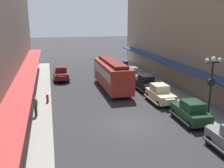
{
  "coord_description": "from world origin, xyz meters",
  "views": [
    {
      "loc": [
        -5.93,
        -17.98,
        8.16
      ],
      "look_at": [
        0.0,
        6.0,
        1.8
      ],
      "focal_mm": 40.95,
      "sensor_mm": 36.0,
      "label": 1
    }
  ],
  "objects_px": {
    "fire_hydrant": "(47,98)",
    "parked_car_5": "(122,66)",
    "streetcar": "(112,73)",
    "parked_car_6": "(160,94)",
    "parked_car_3": "(191,111)",
    "lamp_post_with_clock": "(211,86)",
    "parked_car_0": "(61,74)",
    "pedestrian_1": "(36,106)",
    "parked_car_1": "(132,74)",
    "parked_car_4": "(147,83)"
  },
  "relations": [
    {
      "from": "parked_car_1",
      "to": "parked_car_3",
      "type": "bearing_deg",
      "value": -89.22
    },
    {
      "from": "parked_car_4",
      "to": "fire_hydrant",
      "type": "relative_size",
      "value": 5.2
    },
    {
      "from": "parked_car_3",
      "to": "fire_hydrant",
      "type": "height_order",
      "value": "parked_car_3"
    },
    {
      "from": "parked_car_0",
      "to": "pedestrian_1",
      "type": "height_order",
      "value": "parked_car_0"
    },
    {
      "from": "fire_hydrant",
      "to": "parked_car_1",
      "type": "bearing_deg",
      "value": 32.6
    },
    {
      "from": "parked_car_3",
      "to": "parked_car_4",
      "type": "relative_size",
      "value": 1.01
    },
    {
      "from": "parked_car_1",
      "to": "parked_car_4",
      "type": "relative_size",
      "value": 1.01
    },
    {
      "from": "parked_car_0",
      "to": "fire_hydrant",
      "type": "relative_size",
      "value": 5.23
    },
    {
      "from": "parked_car_0",
      "to": "streetcar",
      "type": "bearing_deg",
      "value": -46.3
    },
    {
      "from": "parked_car_3",
      "to": "pedestrian_1",
      "type": "distance_m",
      "value": 12.81
    },
    {
      "from": "fire_hydrant",
      "to": "pedestrian_1",
      "type": "distance_m",
      "value": 3.57
    },
    {
      "from": "lamp_post_with_clock",
      "to": "pedestrian_1",
      "type": "distance_m",
      "value": 14.46
    },
    {
      "from": "parked_car_6",
      "to": "pedestrian_1",
      "type": "xyz_separation_m",
      "value": [
        -11.81,
        -1.08,
        0.05
      ]
    },
    {
      "from": "parked_car_0",
      "to": "pedestrian_1",
      "type": "relative_size",
      "value": 2.61
    },
    {
      "from": "parked_car_3",
      "to": "parked_car_6",
      "type": "bearing_deg",
      "value": 93.63
    },
    {
      "from": "fire_hydrant",
      "to": "parked_car_4",
      "type": "bearing_deg",
      "value": 9.76
    },
    {
      "from": "parked_car_0",
      "to": "pedestrian_1",
      "type": "distance_m",
      "value": 13.41
    },
    {
      "from": "parked_car_0",
      "to": "pedestrian_1",
      "type": "bearing_deg",
      "value": -101.96
    },
    {
      "from": "lamp_post_with_clock",
      "to": "fire_hydrant",
      "type": "distance_m",
      "value": 15.02
    },
    {
      "from": "parked_car_0",
      "to": "parked_car_4",
      "type": "relative_size",
      "value": 1.01
    },
    {
      "from": "parked_car_5",
      "to": "parked_car_3",
      "type": "bearing_deg",
      "value": -90.14
    },
    {
      "from": "streetcar",
      "to": "parked_car_6",
      "type": "bearing_deg",
      "value": -61.05
    },
    {
      "from": "parked_car_0",
      "to": "parked_car_5",
      "type": "bearing_deg",
      "value": 18.03
    },
    {
      "from": "parked_car_5",
      "to": "parked_car_6",
      "type": "relative_size",
      "value": 1.01
    },
    {
      "from": "parked_car_3",
      "to": "lamp_post_with_clock",
      "type": "distance_m",
      "value": 2.57
    },
    {
      "from": "fire_hydrant",
      "to": "pedestrian_1",
      "type": "xyz_separation_m",
      "value": [
        -0.96,
        -3.42,
        0.43
      ]
    },
    {
      "from": "parked_car_0",
      "to": "parked_car_6",
      "type": "relative_size",
      "value": 1.01
    },
    {
      "from": "parked_car_3",
      "to": "parked_car_6",
      "type": "height_order",
      "value": "same"
    },
    {
      "from": "parked_car_4",
      "to": "lamp_post_with_clock",
      "type": "distance_m",
      "value": 9.83
    },
    {
      "from": "parked_car_6",
      "to": "pedestrian_1",
      "type": "height_order",
      "value": "parked_car_6"
    },
    {
      "from": "parked_car_5",
      "to": "parked_car_0",
      "type": "bearing_deg",
      "value": -161.97
    },
    {
      "from": "parked_car_5",
      "to": "lamp_post_with_clock",
      "type": "relative_size",
      "value": 0.83
    },
    {
      "from": "lamp_post_with_clock",
      "to": "fire_hydrant",
      "type": "xyz_separation_m",
      "value": [
        -12.75,
        7.56,
        -2.42
      ]
    },
    {
      "from": "lamp_post_with_clock",
      "to": "parked_car_6",
      "type": "bearing_deg",
      "value": 109.91
    },
    {
      "from": "parked_car_6",
      "to": "pedestrian_1",
      "type": "distance_m",
      "value": 11.86
    },
    {
      "from": "parked_car_6",
      "to": "streetcar",
      "type": "relative_size",
      "value": 0.44
    },
    {
      "from": "parked_car_6",
      "to": "lamp_post_with_clock",
      "type": "distance_m",
      "value": 5.92
    },
    {
      "from": "parked_car_0",
      "to": "parked_car_3",
      "type": "distance_m",
      "value": 19.58
    },
    {
      "from": "parked_car_3",
      "to": "lamp_post_with_clock",
      "type": "bearing_deg",
      "value": -2.23
    },
    {
      "from": "streetcar",
      "to": "lamp_post_with_clock",
      "type": "relative_size",
      "value": 1.86
    },
    {
      "from": "fire_hydrant",
      "to": "parked_car_5",
      "type": "bearing_deg",
      "value": 48.65
    },
    {
      "from": "parked_car_0",
      "to": "streetcar",
      "type": "height_order",
      "value": "streetcar"
    },
    {
      "from": "lamp_post_with_clock",
      "to": "fire_hydrant",
      "type": "relative_size",
      "value": 6.29
    },
    {
      "from": "parked_car_4",
      "to": "lamp_post_with_clock",
      "type": "relative_size",
      "value": 0.83
    },
    {
      "from": "parked_car_3",
      "to": "streetcar",
      "type": "height_order",
      "value": "streetcar"
    },
    {
      "from": "parked_car_0",
      "to": "parked_car_1",
      "type": "height_order",
      "value": "same"
    },
    {
      "from": "parked_car_0",
      "to": "lamp_post_with_clock",
      "type": "distance_m",
      "value": 20.53
    },
    {
      "from": "streetcar",
      "to": "lamp_post_with_clock",
      "type": "height_order",
      "value": "lamp_post_with_clock"
    },
    {
      "from": "parked_car_3",
      "to": "parked_car_6",
      "type": "xyz_separation_m",
      "value": [
        -0.33,
        5.16,
        0.0
      ]
    },
    {
      "from": "parked_car_1",
      "to": "parked_car_6",
      "type": "xyz_separation_m",
      "value": [
        -0.13,
        -9.37,
        0.0
      ]
    }
  ]
}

